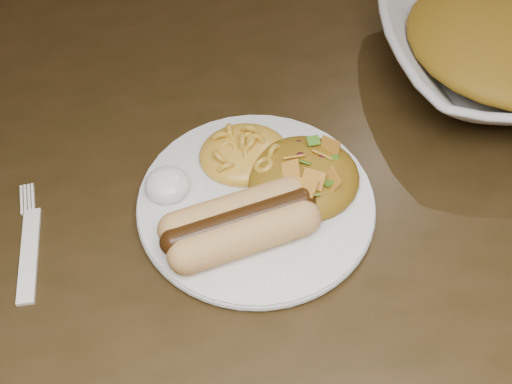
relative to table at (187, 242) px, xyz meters
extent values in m
cube|color=#332210|center=(0.00, 0.00, 0.07)|extent=(1.60, 0.90, 0.04)
cylinder|color=#332210|center=(0.72, 0.37, -0.30)|extent=(0.07, 0.07, 0.71)
cylinder|color=white|center=(0.07, -0.04, 0.10)|extent=(0.26, 0.26, 0.01)
cylinder|color=#F7CB64|center=(0.04, -0.09, 0.12)|extent=(0.11, 0.04, 0.03)
cylinder|color=#F7CB64|center=(0.04, -0.06, 0.12)|extent=(0.11, 0.04, 0.03)
cylinder|color=#4B290E|center=(0.04, -0.07, 0.12)|extent=(0.12, 0.04, 0.02)
ellipsoid|color=yellow|center=(0.07, 0.01, 0.12)|extent=(0.11, 0.10, 0.03)
ellipsoid|color=white|center=(-0.01, -0.01, 0.12)|extent=(0.04, 0.04, 0.03)
ellipsoid|color=#C55805|center=(0.12, -0.03, 0.12)|extent=(0.11, 0.10, 0.04)
cube|color=white|center=(-0.14, -0.04, 0.09)|extent=(0.03, 0.13, 0.00)
imported|color=silver|center=(0.39, 0.07, 0.13)|extent=(0.33, 0.33, 0.07)
ellipsoid|color=#C55805|center=(0.39, 0.07, 0.14)|extent=(0.28, 0.28, 0.06)
camera|label=1|loc=(-0.02, -0.37, 0.55)|focal=42.00mm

